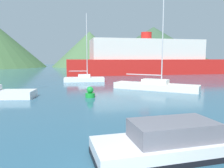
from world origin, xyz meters
The scene contains 7 objects.
motorboat_near centered at (2.91, 3.39, 0.36)m, with size 7.84×3.10×1.89m.
sailboat_inner centered at (5.68, 18.47, 0.44)m, with size 8.52×6.61×9.31m.
sailboat_outer centered at (-1.94, 27.43, 0.44)m, with size 5.65×2.08×9.49m.
ferry_distant centered at (10.83, 42.04, 3.12)m, with size 34.02×12.27×8.72m.
buoy_marker centered at (-1.19, 14.64, 0.38)m, with size 0.81×0.81×0.93m.
hill_central centered at (-1.00, 83.09, 6.79)m, with size 29.01×29.01×13.58m.
hill_east centered at (21.81, 73.94, 7.19)m, with size 46.86×46.86×14.39m.
Camera 1 is at (-1.24, -3.78, 3.33)m, focal length 35.00 mm.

